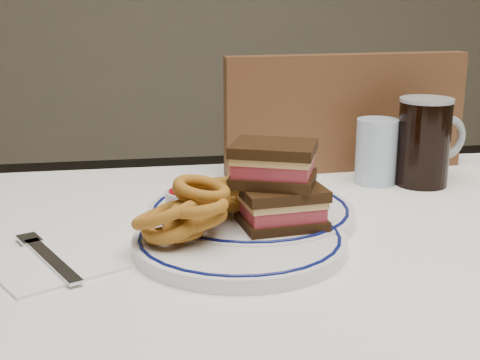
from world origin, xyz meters
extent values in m
cube|color=white|center=(0.00, 0.00, 0.73)|extent=(1.26, 0.86, 0.03)
cube|color=white|center=(0.00, 0.43, 0.65)|extent=(1.26, 0.01, 0.17)
cube|color=#4A2E17|center=(0.07, 0.55, 0.45)|extent=(0.47, 0.47, 0.04)
cylinder|color=#4A2E17|center=(0.25, 0.75, 0.22)|extent=(0.04, 0.04, 0.43)
cylinder|color=#4A2E17|center=(-0.13, 0.73, 0.22)|extent=(0.04, 0.04, 0.43)
cube|color=#4A2E17|center=(0.08, 0.35, 0.72)|extent=(0.44, 0.05, 0.49)
cylinder|color=white|center=(-0.17, 0.00, 0.76)|extent=(0.27, 0.27, 0.02)
torus|color=#0A1250|center=(-0.17, 0.00, 0.77)|extent=(0.26, 0.26, 0.01)
cube|color=black|center=(-0.11, 0.02, 0.78)|extent=(0.11, 0.10, 0.01)
cube|color=#A22F3A|center=(-0.11, 0.02, 0.79)|extent=(0.11, 0.09, 0.02)
cube|color=tan|center=(-0.11, 0.03, 0.80)|extent=(0.11, 0.09, 0.01)
cube|color=black|center=(-0.11, 0.02, 0.82)|extent=(0.11, 0.10, 0.01)
cube|color=black|center=(-0.12, 0.04, 0.83)|extent=(0.13, 0.12, 0.01)
cube|color=#A22F3A|center=(-0.12, 0.04, 0.85)|extent=(0.12, 0.11, 0.02)
cube|color=tan|center=(-0.12, 0.04, 0.86)|extent=(0.12, 0.11, 0.01)
cube|color=black|center=(-0.12, 0.04, 0.87)|extent=(0.13, 0.12, 0.01)
torus|color=#68300D|center=(-0.25, 0.00, 0.78)|extent=(0.08, 0.08, 0.04)
torus|color=#68300D|center=(-0.23, 0.00, 0.79)|extent=(0.09, 0.09, 0.06)
torus|color=#68300D|center=(-0.26, -0.01, 0.80)|extent=(0.09, 0.08, 0.06)
torus|color=#68300D|center=(-0.26, -0.01, 0.81)|extent=(0.10, 0.09, 0.06)
torus|color=#68300D|center=(-0.22, -0.02, 0.82)|extent=(0.07, 0.07, 0.03)
torus|color=#68300D|center=(-0.22, 0.02, 0.82)|extent=(0.08, 0.08, 0.04)
torus|color=#68300D|center=(-0.22, 0.01, 0.83)|extent=(0.08, 0.07, 0.03)
cylinder|color=silver|center=(-0.23, 0.10, 0.78)|extent=(0.06, 0.06, 0.03)
cylinder|color=maroon|center=(-0.23, 0.10, 0.79)|extent=(0.05, 0.05, 0.01)
cylinder|color=black|center=(0.18, 0.24, 0.82)|extent=(0.09, 0.09, 0.14)
cylinder|color=#9298A0|center=(0.18, 0.24, 0.89)|extent=(0.09, 0.09, 0.01)
torus|color=#9298A0|center=(0.23, 0.25, 0.83)|extent=(0.08, 0.03, 0.07)
cylinder|color=#ADC3DF|center=(0.11, 0.26, 0.81)|extent=(0.07, 0.07, 0.11)
cylinder|color=white|center=(-0.14, 0.10, 0.76)|extent=(0.30, 0.30, 0.02)
torus|color=#0A1250|center=(-0.14, 0.10, 0.77)|extent=(0.28, 0.28, 0.01)
torus|color=#68300D|center=(-0.16, 0.09, 0.78)|extent=(0.08, 0.08, 0.05)
torus|color=#68300D|center=(-0.14, 0.09, 0.79)|extent=(0.09, 0.09, 0.04)
torus|color=#68300D|center=(-0.12, 0.09, 0.80)|extent=(0.09, 0.09, 0.04)
torus|color=#68300D|center=(-0.17, 0.08, 0.81)|extent=(0.09, 0.09, 0.03)
cube|color=white|center=(-0.40, -0.01, 0.75)|extent=(0.19, 0.19, 0.00)
cube|color=silver|center=(-0.40, -0.01, 0.76)|extent=(0.08, 0.15, 0.00)
cube|color=silver|center=(-0.44, 0.06, 0.76)|extent=(0.04, 0.04, 0.00)
camera|label=1|loc=(-0.30, -0.78, 1.07)|focal=50.00mm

